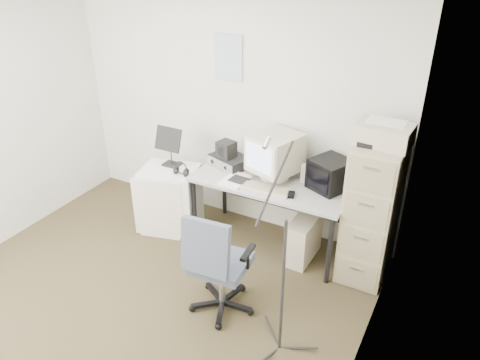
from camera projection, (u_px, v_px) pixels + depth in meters
The scene contains 21 objects.
floor at pixel (129, 313), 3.91m from camera, with size 3.60×3.60×0.01m, color #3B2F21.
wall_back at pixel (231, 107), 4.72m from camera, with size 3.60×0.02×2.50m, color silver.
wall_right at pixel (360, 254), 2.57m from camera, with size 0.02×3.60×2.50m, color silver.
wall_calendar at pixel (228, 57), 4.48m from camera, with size 0.30×0.02×0.44m, color white.
filing_cabinet at pixel (372, 211), 4.10m from camera, with size 0.40×0.60×1.30m, color #C6B18E.
printer at pixel (383, 134), 3.73m from camera, with size 0.44×0.30×0.17m, color beige.
desk at pixel (271, 213), 4.60m from camera, with size 1.50×0.70×0.73m, color #AFAFAF.
crt_monitor at pixel (275, 156), 4.38m from camera, with size 0.40×0.42×0.44m, color beige.
crt_tv at pixel (330, 174), 4.24m from camera, with size 0.31×0.33×0.28m, color black.
desk_speaker at pixel (306, 173), 4.38m from camera, with size 0.09×0.09×0.17m, color beige.
keyboard at pixel (265, 189), 4.25m from camera, with size 0.46×0.16×0.03m, color beige.
mouse at pixel (291, 195), 4.16m from camera, with size 0.06×0.10×0.03m, color black.
radio_receiver at pixel (230, 161), 4.68m from camera, with size 0.38×0.27×0.11m, color black.
radio_speaker at pixel (226, 149), 4.61m from camera, with size 0.16×0.15×0.16m, color black.
papers at pixel (236, 180), 4.41m from camera, with size 0.22×0.29×0.02m, color white.
pc_tower at pixel (304, 238), 4.48m from camera, with size 0.21×0.46×0.43m, color beige.
office_chair at pixel (221, 261), 3.75m from camera, with size 0.55×0.55×0.96m, color #3A4250.
side_cart at pixel (171, 199), 4.88m from camera, with size 0.56×0.45×0.69m, color silver.
music_stand at pixel (170, 146), 4.70m from camera, with size 0.29×0.15×0.43m, color black.
headphones at pixel (181, 170), 4.59m from camera, with size 0.15×0.15×0.03m, color black.
mic_stand at pixel (284, 269), 3.23m from camera, with size 0.02×0.02×1.51m, color black.
Camera 1 is at (2.19, -2.14, 2.82)m, focal length 35.00 mm.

